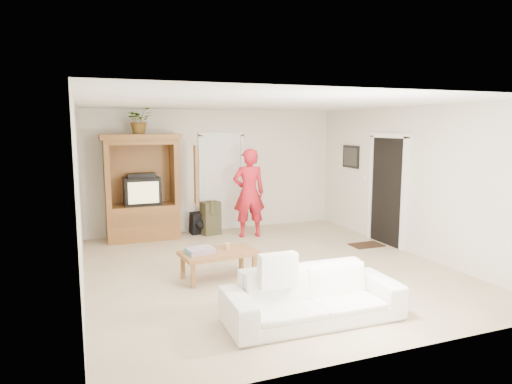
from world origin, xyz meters
TOP-DOWN VIEW (x-y plane):
  - floor at (0.00, 0.00)m, footprint 6.00×6.00m
  - ceiling at (0.00, 0.00)m, footprint 6.00×6.00m
  - wall_back at (0.00, 3.00)m, footprint 5.50×0.00m
  - wall_front at (0.00, -3.00)m, footprint 5.50×0.00m
  - wall_left at (-2.75, 0.00)m, footprint 0.00×6.00m
  - wall_right at (2.75, 0.00)m, footprint 0.00×6.00m
  - armoire at (-1.58, 2.66)m, footprint 1.82×1.14m
  - door_back at (0.15, 2.97)m, footprint 0.85×0.05m
  - doorway_right at (2.73, 0.60)m, footprint 0.05×0.90m
  - framed_picture at (2.73, 1.90)m, footprint 0.03×0.60m
  - doormat at (2.30, 0.60)m, footprint 0.60×0.40m
  - plant at (-1.60, 2.63)m, footprint 0.52×0.47m
  - man at (0.46, 2.10)m, footprint 0.71×0.51m
  - sofa at (-0.26, -2.03)m, footprint 2.08×0.85m
  - coffee_table at (-0.86, -0.18)m, footprint 1.16×0.72m
  - towel at (-1.14, -0.18)m, footprint 0.42×0.34m
  - candle at (-0.71, -0.13)m, footprint 0.08×0.08m
  - backpack_black at (-0.45, 2.66)m, footprint 0.39×0.27m
  - backpack_olive at (-0.23, 2.54)m, footprint 0.42×0.35m

SIDE VIEW (x-z plane):
  - floor at x=0.00m, z-range 0.00..0.00m
  - doormat at x=2.30m, z-range 0.00..0.02m
  - backpack_black at x=-0.45m, z-range 0.00..0.45m
  - sofa at x=-0.26m, z-range 0.00..0.60m
  - backpack_olive at x=-0.23m, z-range 0.00..0.70m
  - coffee_table at x=-0.86m, z-range 0.15..0.56m
  - towel at x=-1.14m, z-range 0.41..0.49m
  - candle at x=-0.71m, z-range 0.41..0.51m
  - man at x=0.46m, z-range 0.00..1.81m
  - armoire at x=-1.58m, z-range -0.14..1.96m
  - door_back at x=0.15m, z-range 0.00..2.04m
  - doorway_right at x=2.73m, z-range 0.00..2.04m
  - wall_back at x=0.00m, z-range -1.45..4.05m
  - wall_front at x=0.00m, z-range -1.45..4.05m
  - wall_left at x=-2.75m, z-range -1.70..4.30m
  - wall_right at x=2.75m, z-range -1.70..4.30m
  - framed_picture at x=2.73m, z-range 1.36..1.84m
  - plant at x=-1.60m, z-range 2.10..2.64m
  - ceiling at x=0.00m, z-range 2.60..2.60m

